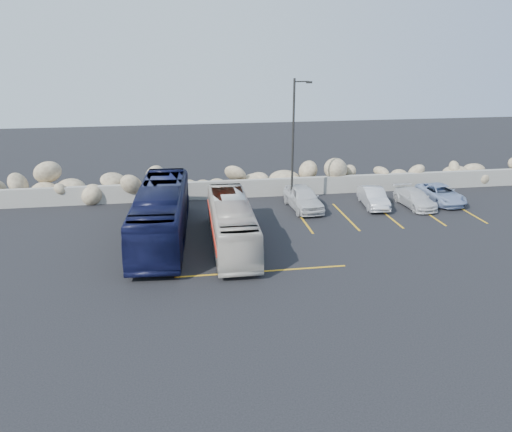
{
  "coord_description": "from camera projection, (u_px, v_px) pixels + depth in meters",
  "views": [
    {
      "loc": [
        -4.51,
        -20.4,
        9.99
      ],
      "look_at": [
        -0.68,
        4.0,
        1.39
      ],
      "focal_mm": 35.0,
      "sensor_mm": 36.0,
      "label": 1
    }
  ],
  "objects": [
    {
      "name": "vintage_bus",
      "position": [
        232.0,
        224.0,
        25.6
      ],
      "size": [
        2.14,
        8.63,
        2.4
      ],
      "primitive_type": "imported",
      "rotation": [
        0.0,
        0.0,
        -0.01
      ],
      "color": "beige",
      "rests_on": "ground"
    },
    {
      "name": "lamppost",
      "position": [
        294.0,
        140.0,
        30.8
      ],
      "size": [
        1.14,
        0.18,
        8.0
      ],
      "color": "#2B2926",
      "rests_on": "ground"
    },
    {
      "name": "tour_coach",
      "position": [
        161.0,
        214.0,
        26.28
      ],
      "size": [
        3.12,
        10.6,
        2.92
      ],
      "primitive_type": "imported",
      "rotation": [
        0.0,
        0.0,
        -0.06
      ],
      "color": "black",
      "rests_on": "ground"
    },
    {
      "name": "car_a",
      "position": [
        303.0,
        198.0,
        31.48
      ],
      "size": [
        2.04,
        4.38,
        1.45
      ],
      "primitive_type": "imported",
      "rotation": [
        0.0,
        0.0,
        0.08
      ],
      "color": "silver",
      "rests_on": "ground"
    },
    {
      "name": "car_d",
      "position": [
        441.0,
        194.0,
        32.85
      ],
      "size": [
        2.05,
        4.17,
        1.14
      ],
      "primitive_type": "imported",
      "rotation": [
        0.0,
        0.0,
        0.04
      ],
      "color": "#8497BB",
      "rests_on": "ground"
    },
    {
      "name": "seawall",
      "position": [
        248.0,
        188.0,
        33.97
      ],
      "size": [
        60.0,
        0.4,
        1.2
      ],
      "primitive_type": "cube",
      "color": "gray",
      "rests_on": "ground"
    },
    {
      "name": "car_b",
      "position": [
        373.0,
        197.0,
        31.98
      ],
      "size": [
        1.64,
        3.78,
        1.21
      ],
      "primitive_type": "imported",
      "rotation": [
        0.0,
        0.0,
        -0.1
      ],
      "color": "#B9B9BE",
      "rests_on": "ground"
    },
    {
      "name": "car_c",
      "position": [
        415.0,
        198.0,
        31.97
      ],
      "size": [
        1.77,
        3.85,
        1.09
      ],
      "primitive_type": "imported",
      "rotation": [
        0.0,
        0.0,
        0.06
      ],
      "color": "silver",
      "rests_on": "ground"
    },
    {
      "name": "riprap_pile",
      "position": [
        245.0,
        174.0,
        34.86
      ],
      "size": [
        54.0,
        2.8,
        2.6
      ],
      "primitive_type": null,
      "color": "#947E61",
      "rests_on": "ground"
    },
    {
      "name": "parking_lines",
      "position": [
        343.0,
        225.0,
        28.85
      ],
      "size": [
        18.16,
        9.36,
        0.01
      ],
      "color": "gold",
      "rests_on": "ground"
    },
    {
      "name": "ground",
      "position": [
        284.0,
        272.0,
        22.98
      ],
      "size": [
        90.0,
        90.0,
        0.0
      ],
      "primitive_type": "plane",
      "color": "black",
      "rests_on": "ground"
    }
  ]
}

